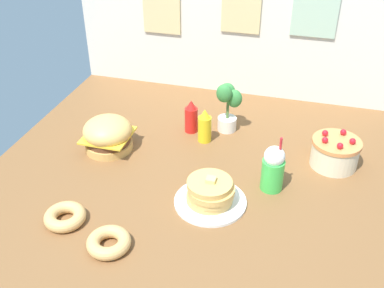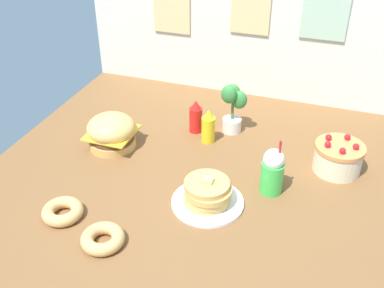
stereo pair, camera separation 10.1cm
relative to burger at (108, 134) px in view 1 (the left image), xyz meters
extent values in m
cube|color=brown|center=(0.48, -0.22, -0.09)|extent=(1.93, 2.06, 0.02)
cube|color=silver|center=(0.48, 0.80, 0.34)|extent=(1.93, 0.03, 0.84)
cube|color=beige|center=(0.03, 0.78, 0.38)|extent=(0.23, 0.01, 0.25)
cube|color=beige|center=(0.50, 0.78, 0.43)|extent=(0.22, 0.01, 0.24)
cube|color=#B2D1B2|center=(0.90, 0.78, 0.45)|extent=(0.24, 0.01, 0.26)
cylinder|color=#DBA859|center=(0.00, 0.00, -0.06)|extent=(0.24, 0.24, 0.04)
cylinder|color=#59331E|center=(0.00, 0.00, -0.03)|extent=(0.22, 0.22, 0.03)
cube|color=yellow|center=(0.00, 0.00, -0.01)|extent=(0.22, 0.22, 0.01)
ellipsoid|color=#E5B260|center=(0.00, 0.00, 0.02)|extent=(0.24, 0.24, 0.14)
cylinder|color=white|center=(0.59, -0.27, -0.08)|extent=(0.31, 0.31, 0.01)
cylinder|color=#E0AD5B|center=(0.59, -0.27, -0.06)|extent=(0.20, 0.20, 0.03)
cylinder|color=#E0AD5B|center=(0.59, -0.28, -0.03)|extent=(0.19, 0.19, 0.03)
cylinder|color=#E0AD5B|center=(0.59, -0.28, -0.01)|extent=(0.20, 0.20, 0.03)
cylinder|color=#E0AD5B|center=(0.59, -0.28, 0.02)|extent=(0.19, 0.19, 0.03)
cube|color=#F7E072|center=(0.59, -0.27, 0.04)|extent=(0.04, 0.04, 0.02)
cylinder|color=beige|center=(1.09, 0.16, -0.02)|extent=(0.22, 0.22, 0.12)
cylinder|color=#EA8C4C|center=(1.09, 0.16, 0.04)|extent=(0.23, 0.23, 0.02)
sphere|color=red|center=(1.15, 0.15, 0.07)|extent=(0.03, 0.03, 0.03)
sphere|color=red|center=(1.11, 0.22, 0.07)|extent=(0.03, 0.03, 0.03)
sphere|color=red|center=(1.03, 0.19, 0.07)|extent=(0.03, 0.03, 0.03)
sphere|color=red|center=(1.03, 0.12, 0.07)|extent=(0.03, 0.03, 0.03)
sphere|color=red|center=(1.10, 0.09, 0.07)|extent=(0.03, 0.03, 0.03)
cylinder|color=red|center=(0.35, 0.28, -0.01)|extent=(0.07, 0.07, 0.14)
cone|color=red|center=(0.35, 0.28, 0.08)|extent=(0.06, 0.06, 0.05)
cylinder|color=yellow|center=(0.44, 0.20, -0.01)|extent=(0.07, 0.07, 0.14)
cone|color=yellow|center=(0.44, 0.20, 0.08)|extent=(0.06, 0.06, 0.05)
cylinder|color=green|center=(0.83, -0.10, -0.01)|extent=(0.10, 0.10, 0.15)
sphere|color=white|center=(0.83, -0.10, 0.09)|extent=(0.09, 0.09, 0.09)
cylinder|color=red|center=(0.85, -0.10, 0.12)|extent=(0.01, 0.03, 0.15)
torus|color=tan|center=(0.05, -0.54, -0.06)|extent=(0.17, 0.17, 0.05)
torus|color=brown|center=(0.05, -0.54, -0.05)|extent=(0.16, 0.16, 0.04)
torus|color=tan|center=(0.28, -0.63, -0.06)|extent=(0.17, 0.17, 0.05)
torus|color=#D89ED8|center=(0.28, -0.63, -0.05)|extent=(0.16, 0.16, 0.04)
cylinder|color=white|center=(0.53, 0.34, -0.05)|extent=(0.10, 0.10, 0.07)
cylinder|color=#4C7238|center=(0.53, 0.34, 0.05)|extent=(0.01, 0.01, 0.13)
ellipsoid|color=#38843D|center=(0.56, 0.34, 0.11)|extent=(0.08, 0.05, 0.10)
ellipsoid|color=#38843D|center=(0.52, 0.37, 0.13)|extent=(0.08, 0.05, 0.10)
ellipsoid|color=#38843D|center=(0.52, 0.31, 0.14)|extent=(0.08, 0.05, 0.10)
camera|label=1|loc=(0.92, -1.73, 1.19)|focal=42.62mm
camera|label=2|loc=(1.02, -1.70, 1.19)|focal=42.62mm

